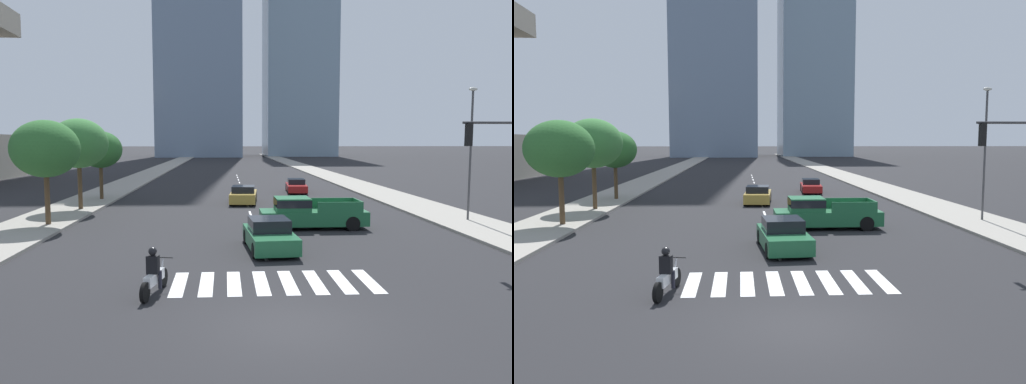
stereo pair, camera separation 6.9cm
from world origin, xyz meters
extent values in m
plane|color=#232326|center=(0.00, 0.00, 0.00)|extent=(800.00, 800.00, 0.00)
cube|color=gray|center=(12.05, 30.00, 0.07)|extent=(4.00, 260.00, 0.15)
cube|color=gray|center=(-12.05, 30.00, 0.07)|extent=(4.00, 260.00, 0.15)
cube|color=silver|center=(-3.15, 3.97, 0.00)|extent=(0.45, 2.90, 0.01)
cube|color=silver|center=(-2.25, 3.97, 0.00)|extent=(0.45, 2.90, 0.01)
cube|color=silver|center=(-1.35, 3.97, 0.00)|extent=(0.45, 2.90, 0.01)
cube|color=silver|center=(-0.45, 3.97, 0.00)|extent=(0.45, 2.90, 0.01)
cube|color=silver|center=(0.45, 3.97, 0.00)|extent=(0.45, 2.90, 0.01)
cube|color=silver|center=(1.35, 3.97, 0.00)|extent=(0.45, 2.90, 0.01)
cube|color=silver|center=(2.25, 3.97, 0.00)|extent=(0.45, 2.90, 0.01)
cube|color=silver|center=(3.15, 3.97, 0.00)|extent=(0.45, 2.90, 0.01)
cube|color=silver|center=(0.00, 7.97, 0.00)|extent=(0.14, 2.00, 0.01)
cube|color=silver|center=(0.00, 11.97, 0.00)|extent=(0.14, 2.00, 0.01)
cube|color=silver|center=(0.00, 15.97, 0.00)|extent=(0.14, 2.00, 0.01)
cube|color=silver|center=(0.00, 19.97, 0.00)|extent=(0.14, 2.00, 0.01)
cube|color=silver|center=(0.00, 23.97, 0.00)|extent=(0.14, 2.00, 0.01)
cube|color=silver|center=(0.00, 27.97, 0.00)|extent=(0.14, 2.00, 0.01)
cube|color=silver|center=(0.00, 31.97, 0.00)|extent=(0.14, 2.00, 0.01)
cube|color=silver|center=(0.00, 35.97, 0.00)|extent=(0.14, 2.00, 0.01)
cube|color=silver|center=(0.00, 39.97, 0.00)|extent=(0.14, 2.00, 0.01)
cube|color=silver|center=(0.00, 43.97, 0.00)|extent=(0.14, 2.00, 0.01)
cube|color=silver|center=(0.00, 47.97, 0.00)|extent=(0.14, 2.00, 0.01)
cube|color=silver|center=(0.00, 51.97, 0.00)|extent=(0.14, 2.00, 0.01)
cube|color=silver|center=(0.00, 55.97, 0.00)|extent=(0.14, 2.00, 0.01)
cylinder|color=black|center=(-3.63, 3.73, 0.30)|extent=(0.24, 0.61, 0.60)
cylinder|color=black|center=(-3.96, 2.12, 0.30)|extent=(0.24, 0.61, 0.60)
cube|color=silver|center=(-3.80, 2.92, 0.52)|extent=(0.48, 1.33, 0.32)
cylinder|color=#B2B2B7|center=(-3.65, 3.63, 0.60)|extent=(0.12, 0.32, 0.67)
cylinder|color=black|center=(-3.64, 3.68, 0.97)|extent=(0.69, 0.18, 0.04)
cube|color=black|center=(-3.82, 2.82, 0.96)|extent=(0.40, 0.31, 0.55)
sphere|color=black|center=(-3.82, 2.82, 1.36)|extent=(0.26, 0.26, 0.26)
cylinder|color=black|center=(-3.97, 2.96, 0.47)|extent=(0.14, 0.14, 0.55)
cylinder|color=black|center=(-3.62, 2.89, 0.47)|extent=(0.14, 0.14, 0.55)
cube|color=#1E6038|center=(3.08, 14.23, 0.59)|extent=(5.65, 2.07, 0.75)
cube|color=#1E6038|center=(1.95, 14.23, 1.32)|extent=(1.81, 1.89, 0.70)
cube|color=black|center=(1.95, 14.23, 1.40)|extent=(1.83, 1.93, 0.39)
cube|color=#1E6038|center=(4.32, 13.25, 1.25)|extent=(2.37, 0.09, 0.55)
cube|color=#1E6038|center=(4.32, 15.22, 1.25)|extent=(2.37, 0.09, 0.55)
cube|color=#1E6038|center=(5.50, 14.24, 1.25)|extent=(0.09, 1.97, 0.55)
cylinder|color=black|center=(1.16, 13.30, 0.38)|extent=(0.76, 0.26, 0.76)
cylinder|color=black|center=(1.16, 15.14, 0.38)|extent=(0.76, 0.26, 0.76)
cylinder|color=black|center=(5.00, 13.32, 0.38)|extent=(0.76, 0.26, 0.76)
cylinder|color=black|center=(4.99, 15.16, 0.38)|extent=(0.76, 0.26, 0.76)
cube|color=maroon|center=(4.84, 33.01, 0.46)|extent=(2.04, 4.86, 0.59)
cube|color=black|center=(4.86, 33.25, 0.98)|extent=(1.65, 2.24, 0.46)
cylinder|color=black|center=(5.49, 31.35, 0.32)|extent=(0.26, 0.65, 0.64)
cylinder|color=black|center=(3.96, 31.45, 0.32)|extent=(0.26, 0.65, 0.64)
cylinder|color=black|center=(5.72, 34.57, 0.32)|extent=(0.26, 0.65, 0.64)
cylinder|color=black|center=(4.19, 34.68, 0.32)|extent=(0.26, 0.65, 0.64)
cube|color=#B28E38|center=(-0.23, 25.28, 0.50)|extent=(2.24, 4.59, 0.69)
cube|color=black|center=(-0.25, 25.06, 1.09)|extent=(1.81, 2.13, 0.48)
cylinder|color=black|center=(-0.95, 26.86, 0.32)|extent=(0.27, 0.66, 0.64)
cylinder|color=black|center=(0.74, 26.72, 0.32)|extent=(0.27, 0.66, 0.64)
cylinder|color=black|center=(-1.21, 23.85, 0.32)|extent=(0.27, 0.66, 0.64)
cylinder|color=black|center=(0.48, 23.71, 0.32)|extent=(0.27, 0.66, 0.64)
cube|color=#1E6038|center=(0.28, 8.98, 0.49)|extent=(2.17, 4.48, 0.66)
cube|color=black|center=(0.27, 9.19, 1.09)|extent=(1.77, 2.07, 0.53)
cylinder|color=black|center=(1.23, 7.56, 0.32)|extent=(0.27, 0.65, 0.64)
cylinder|color=black|center=(-0.44, 7.44, 0.32)|extent=(0.27, 0.65, 0.64)
cylinder|color=black|center=(1.01, 10.51, 0.32)|extent=(0.27, 0.65, 0.64)
cylinder|color=black|center=(-0.66, 10.39, 0.32)|extent=(0.27, 0.65, 0.64)
cylinder|color=#333335|center=(9.34, 6.76, 5.37)|extent=(3.62, 0.10, 0.10)
cube|color=black|center=(7.78, 6.76, 4.92)|extent=(0.20, 0.28, 0.90)
sphere|color=red|center=(7.78, 6.76, 5.22)|extent=(0.18, 0.18, 0.18)
sphere|color=orange|center=(7.78, 6.76, 4.92)|extent=(0.18, 0.18, 0.18)
sphere|color=green|center=(7.78, 6.76, 4.62)|extent=(0.18, 0.18, 0.18)
cylinder|color=#3F3F42|center=(12.35, 15.71, 3.81)|extent=(0.12, 0.12, 7.32)
ellipsoid|color=beige|center=(12.35, 15.71, 7.57)|extent=(0.50, 0.24, 0.20)
cylinder|color=#4C3823|center=(-11.25, 15.56, 1.47)|extent=(0.28, 0.28, 2.65)
ellipsoid|color=#2D662D|center=(-11.25, 15.56, 4.25)|extent=(3.63, 3.63, 3.08)
cylinder|color=#4C3823|center=(-11.25, 21.81, 1.56)|extent=(0.28, 0.28, 2.82)
ellipsoid|color=#387538|center=(-11.25, 21.81, 4.50)|extent=(3.84, 3.84, 3.26)
cylinder|color=#4C3823|center=(-11.25, 27.63, 1.40)|extent=(0.28, 0.28, 2.50)
ellipsoid|color=#2D662D|center=(-11.25, 27.63, 3.99)|extent=(3.34, 3.34, 2.84)
cube|color=#7A93A8|center=(21.14, 145.10, 36.87)|extent=(20.56, 24.28, 73.75)
camera|label=1|loc=(-1.63, -12.31, 4.69)|focal=35.49mm
camera|label=2|loc=(-1.56, -12.32, 4.69)|focal=35.49mm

